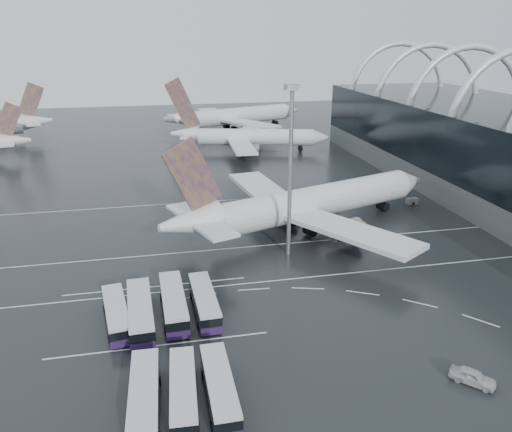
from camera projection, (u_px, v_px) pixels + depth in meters
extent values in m
plane|color=black|center=(303.00, 272.00, 82.58)|extent=(420.00, 420.00, 0.00)
torus|color=silver|center=(464.00, 111.00, 130.83)|extent=(33.80, 1.80, 33.80)
torus|color=silver|center=(426.00, 101.00, 148.26)|extent=(33.80, 1.80, 33.80)
torus|color=silver|center=(397.00, 94.00, 165.69)|extent=(33.80, 1.80, 33.80)
cube|color=silver|center=(307.00, 277.00, 80.74)|extent=(120.00, 0.25, 0.01)
cube|color=silver|center=(284.00, 244.00, 93.58)|extent=(120.00, 0.25, 0.01)
cube|color=silver|center=(254.00, 198.00, 119.28)|extent=(120.00, 0.25, 0.01)
cube|color=silver|center=(159.00, 345.00, 63.19)|extent=(28.00, 0.25, 0.01)
cube|color=silver|center=(156.00, 286.00, 77.87)|extent=(28.00, 0.25, 0.01)
cylinder|color=silver|center=(318.00, 201.00, 99.84)|extent=(44.96, 21.16, 6.32)
cone|color=silver|center=(409.00, 182.00, 112.62)|extent=(8.27, 8.14, 6.32)
cone|color=silver|center=(189.00, 222.00, 85.62)|extent=(12.37, 9.59, 6.32)
cube|color=#3C1763|center=(193.00, 176.00, 83.36)|extent=(10.10, 4.12, 13.39)
cube|color=silver|center=(200.00, 220.00, 86.69)|extent=(11.17, 20.11, 0.54)
cube|color=silver|center=(347.00, 230.00, 87.05)|extent=(20.73, 27.19, 0.87)
cube|color=silver|center=(263.00, 190.00, 108.80)|extent=(11.13, 27.99, 0.87)
cylinder|color=gray|center=(346.00, 230.00, 92.38)|extent=(6.88, 5.49, 3.70)
cylinder|color=gray|center=(286.00, 201.00, 108.04)|extent=(6.88, 5.49, 3.70)
cube|color=black|center=(300.00, 225.00, 99.21)|extent=(14.64, 10.94, 2.40)
cylinder|color=silver|center=(255.00, 137.00, 164.98)|extent=(37.69, 14.50, 5.40)
cone|color=silver|center=(321.00, 138.00, 164.19)|extent=(6.74, 6.61, 5.40)
cone|color=silver|center=(185.00, 134.00, 165.52)|extent=(10.35, 7.53, 5.40)
cube|color=#3C1763|center=(187.00, 113.00, 163.11)|extent=(8.82, 2.76, 11.44)
cube|color=silver|center=(190.00, 134.00, 165.45)|extent=(8.19, 17.26, 0.47)
cube|color=silver|center=(242.00, 146.00, 154.41)|extent=(7.44, 23.51, 0.74)
cube|color=silver|center=(246.00, 132.00, 176.22)|extent=(16.15, 23.74, 0.74)
cylinder|color=gray|center=(251.00, 149.00, 157.94)|extent=(5.74, 4.33, 3.16)
cylinder|color=gray|center=(254.00, 139.00, 173.64)|extent=(5.74, 4.33, 3.16)
cube|color=black|center=(244.00, 148.00, 166.41)|extent=(12.29, 8.53, 2.05)
cylinder|color=silver|center=(240.00, 116.00, 201.64)|extent=(43.01, 20.72, 6.47)
cone|color=silver|center=(290.00, 111.00, 214.00)|extent=(8.48, 8.35, 6.47)
cone|color=silver|center=(177.00, 119.00, 187.79)|extent=(12.68, 9.85, 6.47)
cube|color=#3C1763|center=(179.00, 96.00, 185.48)|extent=(10.34, 4.26, 13.71)
cube|color=silver|center=(183.00, 118.00, 188.89)|extent=(11.50, 20.60, 0.56)
cube|color=silver|center=(248.00, 123.00, 188.55)|extent=(21.30, 27.83, 0.89)
cube|color=silver|center=(214.00, 114.00, 210.79)|extent=(11.48, 28.68, 0.89)
cylinder|color=gray|center=(250.00, 126.00, 194.01)|extent=(7.06, 5.64, 3.79)
cylinder|color=gray|center=(226.00, 119.00, 210.03)|extent=(7.06, 5.64, 3.79)
cube|color=black|center=(230.00, 128.00, 200.98)|extent=(15.01, 11.24, 2.45)
cone|color=silver|center=(15.00, 141.00, 155.46)|extent=(9.65, 6.44, 5.22)
cube|color=#3C1763|center=(9.00, 120.00, 152.86)|extent=(8.66, 1.76, 11.06)
cube|color=silver|center=(9.00, 141.00, 154.87)|extent=(6.31, 16.61, 0.45)
cone|color=silver|center=(37.00, 121.00, 184.38)|extent=(11.77, 8.72, 6.10)
cube|color=#3C1763|center=(31.00, 100.00, 181.23)|extent=(9.93, 3.35, 12.93)
cube|color=silver|center=(31.00, 122.00, 183.46)|extent=(9.67, 19.51, 0.53)
cube|color=#24123A|center=(117.00, 319.00, 67.43)|extent=(4.48, 12.66, 1.05)
cube|color=black|center=(116.00, 312.00, 67.03)|extent=(4.50, 12.43, 1.24)
cube|color=silver|center=(115.00, 306.00, 66.74)|extent=(4.48, 12.66, 0.43)
cylinder|color=black|center=(131.00, 335.00, 64.49)|extent=(0.46, 0.99, 0.95)
cylinder|color=black|center=(109.00, 339.00, 63.64)|extent=(0.46, 0.99, 0.95)
cylinder|color=black|center=(124.00, 306.00, 71.48)|extent=(0.46, 0.99, 0.95)
cylinder|color=black|center=(105.00, 309.00, 70.63)|extent=(0.46, 0.99, 0.95)
cube|color=#24123A|center=(141.00, 318.00, 67.49)|extent=(3.75, 14.13, 1.18)
cube|color=black|center=(140.00, 310.00, 67.05)|extent=(3.80, 13.85, 1.40)
cube|color=silver|center=(140.00, 303.00, 66.72)|extent=(3.75, 14.13, 0.48)
cylinder|color=black|center=(155.00, 337.00, 63.93)|extent=(0.42, 1.09, 1.08)
cylinder|color=black|center=(131.00, 341.00, 63.22)|extent=(0.42, 1.09, 1.08)
cylinder|color=black|center=(150.00, 303.00, 72.07)|extent=(0.42, 1.09, 1.08)
cylinder|color=black|center=(129.00, 306.00, 71.36)|extent=(0.42, 1.09, 1.08)
cube|color=#24123A|center=(174.00, 309.00, 69.79)|extent=(3.44, 13.86, 1.17)
cube|color=black|center=(173.00, 301.00, 69.35)|extent=(3.50, 13.58, 1.38)
cube|color=silver|center=(173.00, 295.00, 69.03)|extent=(3.44, 13.86, 0.48)
cylinder|color=black|center=(188.00, 327.00, 66.24)|extent=(0.40, 1.07, 1.06)
cylinder|color=black|center=(166.00, 330.00, 65.59)|extent=(0.40, 1.07, 1.06)
cylinder|color=black|center=(182.00, 295.00, 74.29)|extent=(0.40, 1.07, 1.06)
cylinder|color=black|center=(162.00, 297.00, 73.64)|extent=(0.40, 1.07, 1.06)
cube|color=#24123A|center=(205.00, 307.00, 70.41)|extent=(3.29, 12.98, 1.09)
cube|color=black|center=(204.00, 299.00, 69.99)|extent=(3.34, 12.72, 1.29)
cube|color=silver|center=(204.00, 294.00, 69.69)|extent=(3.29, 12.98, 0.45)
cylinder|color=black|center=(219.00, 323.00, 67.10)|extent=(0.38, 1.00, 0.99)
cylinder|color=black|center=(199.00, 326.00, 66.48)|extent=(0.38, 1.00, 0.99)
cylinder|color=black|center=(210.00, 294.00, 74.61)|extent=(0.38, 1.00, 0.99)
cylinder|color=black|center=(191.00, 296.00, 73.99)|extent=(0.38, 1.00, 0.99)
cube|color=#24123A|center=(145.00, 405.00, 51.76)|extent=(3.35, 13.24, 1.11)
cube|color=black|center=(144.00, 396.00, 51.34)|extent=(3.40, 12.98, 1.32)
cube|color=silver|center=(143.00, 389.00, 51.03)|extent=(3.35, 13.24, 0.46)
cylinder|color=black|center=(159.00, 381.00, 56.02)|extent=(0.39, 1.02, 1.01)
cylinder|color=black|center=(133.00, 384.00, 55.55)|extent=(0.39, 1.02, 1.01)
cube|color=#24123A|center=(184.00, 398.00, 52.93)|extent=(3.37, 12.30, 1.03)
cube|color=black|center=(183.00, 389.00, 52.54)|extent=(3.41, 12.06, 1.22)
cube|color=silver|center=(183.00, 383.00, 52.25)|extent=(3.37, 12.30, 0.42)
cylinder|color=black|center=(198.00, 426.00, 49.64)|extent=(0.38, 0.95, 0.94)
cylinder|color=black|center=(171.00, 429.00, 49.26)|extent=(0.38, 0.95, 0.94)
cylinder|color=black|center=(195.00, 376.00, 56.86)|extent=(0.38, 0.95, 0.94)
cylinder|color=black|center=(171.00, 378.00, 56.48)|extent=(0.38, 0.95, 0.94)
cube|color=#24123A|center=(220.00, 394.00, 53.44)|extent=(2.83, 12.49, 1.06)
cube|color=black|center=(220.00, 385.00, 53.04)|extent=(2.88, 12.24, 1.25)
cube|color=silver|center=(219.00, 379.00, 52.75)|extent=(2.83, 12.49, 0.43)
cylinder|color=black|center=(239.00, 422.00, 50.18)|extent=(0.34, 0.96, 0.96)
cylinder|color=black|center=(212.00, 426.00, 49.64)|extent=(0.34, 0.96, 0.96)
cylinder|color=black|center=(226.00, 372.00, 57.50)|extent=(0.34, 0.96, 0.96)
cylinder|color=black|center=(203.00, 375.00, 56.97)|extent=(0.34, 0.96, 0.96)
imported|color=silver|center=(473.00, 377.00, 56.14)|extent=(4.90, 5.01, 1.70)
cylinder|color=gray|center=(290.00, 177.00, 84.22)|extent=(0.72, 0.72, 28.82)
cube|color=gray|center=(292.00, 87.00, 79.12)|extent=(2.26, 2.26, 0.82)
cube|color=silver|center=(292.00, 89.00, 79.23)|extent=(2.06, 2.06, 0.41)
cube|color=#C08119|center=(360.00, 225.00, 100.94)|extent=(2.15, 1.27, 1.17)
cube|color=slate|center=(347.00, 198.00, 117.69)|extent=(2.42, 1.43, 1.32)
cube|color=#C08119|center=(311.00, 222.00, 102.29)|extent=(2.52, 1.49, 1.37)
cube|color=slate|center=(412.00, 201.00, 115.24)|extent=(2.46, 1.46, 1.34)
cube|color=#C08119|center=(334.00, 206.00, 111.70)|extent=(2.36, 1.39, 1.29)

